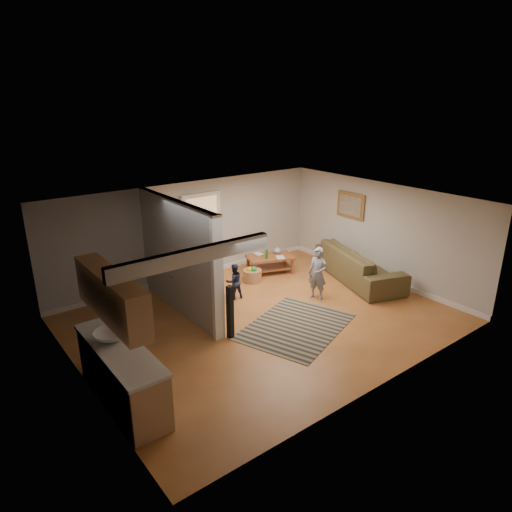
{
  "coord_description": "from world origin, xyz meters",
  "views": [
    {
      "loc": [
        -5.44,
        -6.79,
        4.53
      ],
      "look_at": [
        0.42,
        0.83,
        1.1
      ],
      "focal_mm": 32.0,
      "sensor_mm": 36.0,
      "label": 1
    }
  ],
  "objects_px": {
    "speaker_left": "(230,312)",
    "toddler": "(234,298)",
    "toy_basket": "(252,275)",
    "child": "(316,298)",
    "tv_console": "(198,283)",
    "coffee_table": "(271,259)",
    "sofa": "(358,279)",
    "speaker_right": "(170,267)"
  },
  "relations": [
    {
      "from": "sofa",
      "to": "speaker_left",
      "type": "xyz_separation_m",
      "value": [
        -4.3,
        -0.45,
        0.55
      ]
    },
    {
      "from": "sofa",
      "to": "child",
      "type": "height_order",
      "value": "child"
    },
    {
      "from": "coffee_table",
      "to": "child",
      "type": "xyz_separation_m",
      "value": [
        -0.18,
        -1.93,
        -0.37
      ]
    },
    {
      "from": "speaker_left",
      "to": "toy_basket",
      "type": "xyz_separation_m",
      "value": [
        2.06,
        2.0,
        -0.37
      ]
    },
    {
      "from": "toy_basket",
      "to": "speaker_left",
      "type": "bearing_deg",
      "value": -135.77
    },
    {
      "from": "speaker_left",
      "to": "toddler",
      "type": "distance_m",
      "value": 1.9
    },
    {
      "from": "toy_basket",
      "to": "toddler",
      "type": "distance_m",
      "value": 1.12
    },
    {
      "from": "coffee_table",
      "to": "toy_basket",
      "type": "bearing_deg",
      "value": -165.27
    },
    {
      "from": "sofa",
      "to": "speaker_right",
      "type": "bearing_deg",
      "value": 77.86
    },
    {
      "from": "sofa",
      "to": "tv_console",
      "type": "distance_m",
      "value": 4.38
    },
    {
      "from": "sofa",
      "to": "toy_basket",
      "type": "relative_size",
      "value": 5.93
    },
    {
      "from": "coffee_table",
      "to": "speaker_right",
      "type": "relative_size",
      "value": 1.26
    },
    {
      "from": "sofa",
      "to": "child",
      "type": "relative_size",
      "value": 2.27
    },
    {
      "from": "coffee_table",
      "to": "toddler",
      "type": "distance_m",
      "value": 1.91
    },
    {
      "from": "toy_basket",
      "to": "child",
      "type": "distance_m",
      "value": 1.83
    },
    {
      "from": "tv_console",
      "to": "toy_basket",
      "type": "bearing_deg",
      "value": 8.9
    },
    {
      "from": "speaker_right",
      "to": "toddler",
      "type": "distance_m",
      "value": 1.79
    },
    {
      "from": "sofa",
      "to": "child",
      "type": "xyz_separation_m",
      "value": [
        -1.66,
        -0.18,
        0.0
      ]
    },
    {
      "from": "coffee_table",
      "to": "speaker_right",
      "type": "xyz_separation_m",
      "value": [
        -2.6,
        0.7,
        0.17
      ]
    },
    {
      "from": "speaker_left",
      "to": "speaker_right",
      "type": "xyz_separation_m",
      "value": [
        0.21,
        2.9,
        -0.01
      ]
    },
    {
      "from": "tv_console",
      "to": "speaker_left",
      "type": "distance_m",
      "value": 1.33
    },
    {
      "from": "coffee_table",
      "to": "speaker_right",
      "type": "bearing_deg",
      "value": 165.01
    },
    {
      "from": "sofa",
      "to": "speaker_left",
      "type": "relative_size",
      "value": 2.58
    },
    {
      "from": "toy_basket",
      "to": "child",
      "type": "bearing_deg",
      "value": -71.45
    },
    {
      "from": "speaker_left",
      "to": "toddler",
      "type": "bearing_deg",
      "value": 38.48
    },
    {
      "from": "toy_basket",
      "to": "child",
      "type": "xyz_separation_m",
      "value": [
        0.58,
        -1.73,
        -0.18
      ]
    },
    {
      "from": "toy_basket",
      "to": "toddler",
      "type": "relative_size",
      "value": 0.56
    },
    {
      "from": "coffee_table",
      "to": "toddler",
      "type": "height_order",
      "value": "coffee_table"
    },
    {
      "from": "coffee_table",
      "to": "toy_basket",
      "type": "height_order",
      "value": "coffee_table"
    },
    {
      "from": "sofa",
      "to": "toy_basket",
      "type": "bearing_deg",
      "value": 74.11
    },
    {
      "from": "sofa",
      "to": "speaker_left",
      "type": "distance_m",
      "value": 4.36
    },
    {
      "from": "sofa",
      "to": "coffee_table",
      "type": "bearing_deg",
      "value": 59.02
    },
    {
      "from": "speaker_right",
      "to": "toddler",
      "type": "bearing_deg",
      "value": -65.07
    },
    {
      "from": "tv_console",
      "to": "coffee_table",
      "type": "bearing_deg",
      "value": 7.75
    },
    {
      "from": "coffee_table",
      "to": "speaker_left",
      "type": "xyz_separation_m",
      "value": [
        -2.82,
        -2.2,
        0.18
      ]
    },
    {
      "from": "coffee_table",
      "to": "speaker_left",
      "type": "relative_size",
      "value": 1.24
    },
    {
      "from": "child",
      "to": "speaker_right",
      "type": "bearing_deg",
      "value": -157.76
    },
    {
      "from": "child",
      "to": "toddler",
      "type": "relative_size",
      "value": 1.46
    },
    {
      "from": "speaker_left",
      "to": "sofa",
      "type": "bearing_deg",
      "value": -8.22
    },
    {
      "from": "tv_console",
      "to": "toy_basket",
      "type": "xyz_separation_m",
      "value": [
        1.99,
        0.68,
        -0.52
      ]
    },
    {
      "from": "speaker_left",
      "to": "speaker_right",
      "type": "bearing_deg",
      "value": 71.61
    },
    {
      "from": "speaker_left",
      "to": "speaker_right",
      "type": "distance_m",
      "value": 2.91
    }
  ]
}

